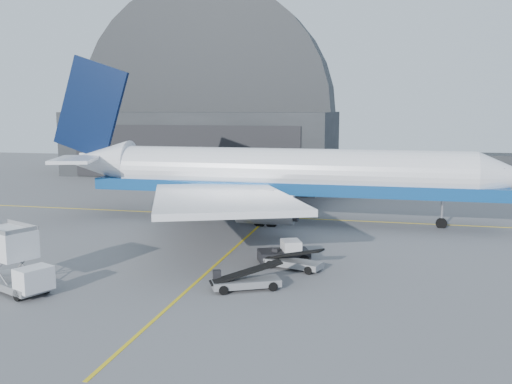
% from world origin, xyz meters
% --- Properties ---
extents(ground, '(200.00, 200.00, 0.00)m').
position_xyz_m(ground, '(0.00, 0.00, 0.00)').
color(ground, '#565659').
rests_on(ground, ground).
extents(taxi_lines, '(80.00, 42.12, 0.02)m').
position_xyz_m(taxi_lines, '(0.00, 12.67, 0.01)').
color(taxi_lines, gold).
rests_on(taxi_lines, ground).
extents(hangar, '(50.00, 28.30, 28.00)m').
position_xyz_m(hangar, '(-22.00, 64.95, 9.54)').
color(hangar, black).
rests_on(hangar, ground).
extents(airliner, '(54.45, 52.80, 19.11)m').
position_xyz_m(airliner, '(0.70, 18.18, 5.35)').
color(airliner, white).
rests_on(airliner, ground).
extents(catering_truck, '(6.69, 4.74, 4.33)m').
position_xyz_m(catering_truck, '(-11.86, -10.81, 2.19)').
color(catering_truck, gray).
rests_on(catering_truck, ground).
extents(pushback_tug, '(4.69, 3.71, 1.91)m').
position_xyz_m(pushback_tug, '(5.41, 0.76, 0.72)').
color(pushback_tug, black).
rests_on(pushback_tug, ground).
extents(belt_loader_a, '(5.09, 3.62, 1.96)m').
position_xyz_m(belt_loader_a, '(3.92, -6.93, 0.61)').
color(belt_loader_a, gray).
rests_on(belt_loader_a, ground).
extents(belt_loader_b, '(5.05, 2.91, 1.89)m').
position_xyz_m(belt_loader_b, '(6.33, -0.98, 0.58)').
color(belt_loader_b, gray).
rests_on(belt_loader_b, ground).
extents(traffic_cone, '(0.41, 0.41, 0.59)m').
position_xyz_m(traffic_cone, '(5.56, 4.71, 0.28)').
color(traffic_cone, '#DF3D07').
rests_on(traffic_cone, ground).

